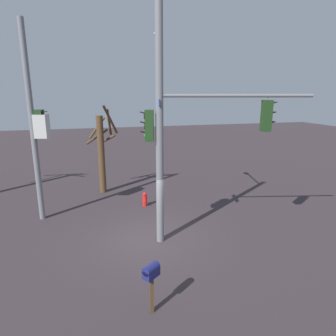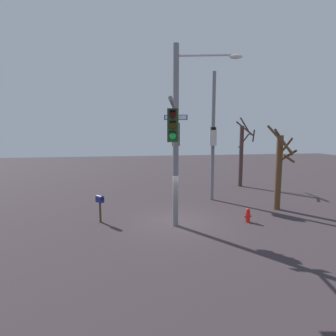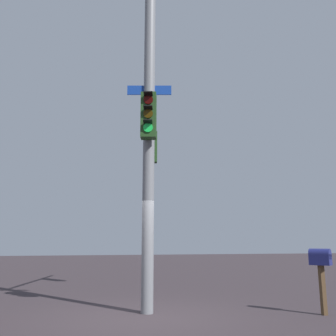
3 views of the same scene
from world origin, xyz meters
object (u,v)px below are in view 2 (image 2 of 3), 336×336
at_px(bare_tree_behind_pole, 279,168).
at_px(mailbox, 100,201).
at_px(fire_hydrant, 248,215).
at_px(bare_tree_across_street, 242,153).

bearing_deg(bare_tree_behind_pole, mailbox, -176.68).
distance_m(fire_hydrant, bare_tree_behind_pole, 4.00).
relative_size(mailbox, bare_tree_across_street, 0.24).
height_order(mailbox, bare_tree_behind_pole, bare_tree_behind_pole).
bearing_deg(bare_tree_behind_pole, fire_hydrant, -146.50).
relative_size(fire_hydrant, bare_tree_behind_pole, 0.15).
bearing_deg(bare_tree_behind_pole, bare_tree_across_street, 82.78).
bearing_deg(bare_tree_across_street, bare_tree_behind_pole, -97.22).
distance_m(fire_hydrant, mailbox, 7.60).
height_order(fire_hydrant, mailbox, mailbox).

